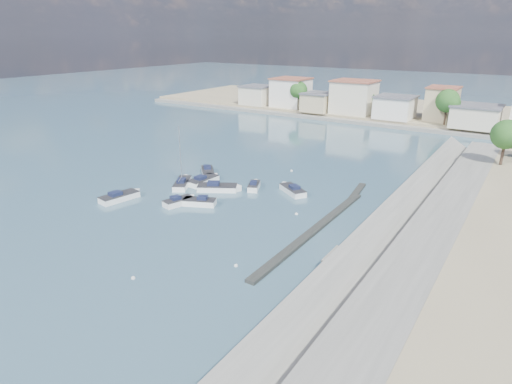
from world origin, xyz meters
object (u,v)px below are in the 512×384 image
motorboat_b (180,202)px  sailboat (183,183)px  motorboat_d (198,202)px  motorboat_f (254,186)px  motorboat_h (220,188)px  motorboat_a (121,197)px  motorboat_e (204,180)px  motorboat_g (208,173)px  motorboat_c (292,190)px

motorboat_b → sailboat: (-4.69, 5.59, 0.04)m
motorboat_d → motorboat_f: (2.59, 9.23, 0.00)m
motorboat_b → motorboat_h: (1.08, 6.91, 0.00)m
motorboat_f → motorboat_d: bearing=-105.6°
motorboat_a → motorboat_b: (7.71, 3.05, -0.00)m
motorboat_d → motorboat_h: (-1.00, 5.83, 0.00)m
motorboat_e → motorboat_g: (-2.01, 3.28, 0.00)m
motorboat_a → motorboat_d: same height
motorboat_a → motorboat_g: 14.87m
motorboat_e → motorboat_c: bearing=15.5°
motorboat_f → motorboat_g: 9.61m
motorboat_g → sailboat: (0.17, -5.95, 0.04)m
motorboat_d → motorboat_g: (-6.95, 10.47, 0.00)m
motorboat_c → motorboat_e: size_ratio=0.86×
motorboat_h → sailboat: size_ratio=0.65×
motorboat_b → sailboat: 7.30m
motorboat_a → motorboat_c: 23.10m
motorboat_d → motorboat_e: 8.72m
motorboat_c → motorboat_d: same height
motorboat_g → motorboat_h: bearing=-38.0°
motorboat_d → sailboat: sailboat is taller
motorboat_a → motorboat_d: 10.63m
motorboat_b → motorboat_a: bearing=-158.4°
motorboat_a → motorboat_g: same height
motorboat_d → motorboat_e: bearing=124.5°
motorboat_b → motorboat_c: 15.46m
motorboat_f → sailboat: sailboat is taller
motorboat_e → motorboat_f: bearing=15.2°
motorboat_f → motorboat_h: 4.95m
motorboat_c → motorboat_g: 14.82m
motorboat_a → motorboat_d: (9.79, 4.13, -0.00)m
motorboat_b → sailboat: size_ratio=0.50×
motorboat_d → motorboat_a: bearing=-157.1°
motorboat_c → sailboat: sailboat is taller
motorboat_d → motorboat_g: bearing=123.6°
motorboat_c → motorboat_d: (-7.87, -10.75, -0.00)m
motorboat_b → motorboat_f: 11.32m
sailboat → motorboat_d: bearing=-33.7°
motorboat_e → motorboat_h: bearing=-19.1°
motorboat_a → motorboat_d: size_ratio=1.26×
motorboat_g → motorboat_a: bearing=-101.0°
motorboat_h → motorboat_d: bearing=-80.2°
motorboat_a → motorboat_g: bearing=79.0°
motorboat_a → sailboat: (3.02, 8.64, 0.04)m
motorboat_h → motorboat_e: bearing=160.9°
motorboat_h → sailboat: sailboat is taller
motorboat_c → motorboat_h: same height
motorboat_e → motorboat_h: (3.93, -1.36, 0.00)m
motorboat_a → motorboat_c: bearing=40.1°
motorboat_d → motorboat_e: same height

